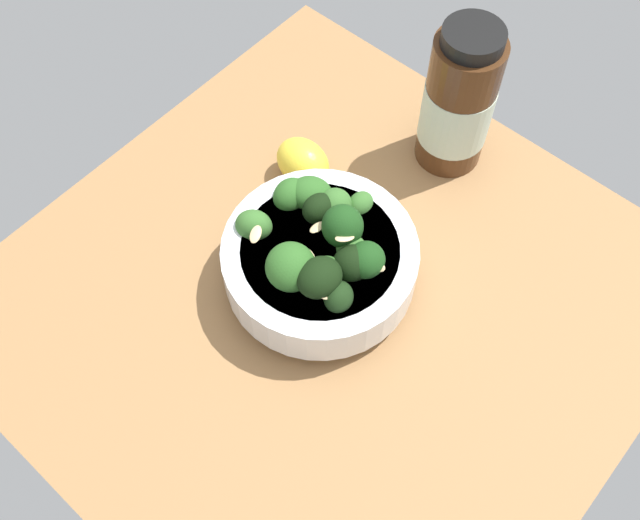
# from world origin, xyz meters

# --- Properties ---
(ground_plane) EXTENTS (0.59, 0.59, 0.04)m
(ground_plane) POSITION_xyz_m (0.00, 0.00, -0.02)
(ground_plane) COLOR #996D42
(bowl_of_broccoli) EXTENTS (0.18, 0.18, 0.11)m
(bowl_of_broccoli) POSITION_xyz_m (-0.02, 0.01, 0.04)
(bowl_of_broccoli) COLOR white
(bowl_of_broccoli) RESTS_ON ground_plane
(lemon_wedge) EXTENTS (0.06, 0.05, 0.05)m
(lemon_wedge) POSITION_xyz_m (-0.12, 0.09, 0.02)
(lemon_wedge) COLOR yellow
(lemon_wedge) RESTS_ON ground_plane
(bottle_tall) EXTENTS (0.07, 0.07, 0.17)m
(bottle_tall) POSITION_xyz_m (-0.02, 0.22, 0.08)
(bottle_tall) COLOR #472814
(bottle_tall) RESTS_ON ground_plane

